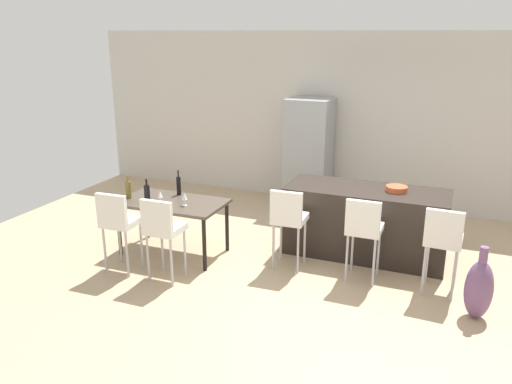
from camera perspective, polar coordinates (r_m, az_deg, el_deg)
The scene contains 17 objects.
ground_plane at distance 6.66m, azimuth 6.47°, elevation -8.25°, with size 10.00×10.00×0.00m, color tan.
back_wall at distance 8.82m, azimuth 11.75°, elevation 7.80°, with size 10.00×0.12×2.90m, color beige.
kitchen_island at distance 6.96m, azimuth 12.10°, elevation -3.29°, with size 2.10×0.82×0.92m, color black.
bar_chair_left at distance 6.33m, azimuth 3.65°, elevation -2.73°, with size 0.41×0.41×1.05m.
bar_chair_middle at distance 6.12m, azimuth 11.97°, elevation -3.81°, with size 0.40×0.40×1.05m.
bar_chair_right at distance 6.05m, azimuth 20.21°, elevation -4.80°, with size 0.42×0.42×1.05m.
dining_table at distance 6.86m, azimuth -9.33°, elevation -1.57°, with size 1.40×0.78×0.74m.
dining_chair_near at distance 6.43m, azimuth -15.18°, elevation -2.98°, with size 0.41×0.41×1.05m.
dining_chair_far at distance 6.09m, azimuth -10.45°, elevation -3.82°, with size 0.40×0.40×1.05m.
wine_bottle_left at distance 7.04m, azimuth -14.09°, elevation 0.27°, with size 0.08×0.08×0.31m.
wine_bottle_end at distance 7.05m, azimuth -8.64°, elevation 0.73°, with size 0.06×0.06×0.35m.
wine_bottle_inner at distance 6.85m, azimuth -12.09°, elevation -0.10°, with size 0.08×0.08×0.31m.
wine_glass_middle at distance 6.59m, azimuth -8.00°, elevation -0.50°, with size 0.07×0.07×0.17m.
wine_glass_right at distance 6.72m, azimuth -10.69°, elevation -0.28°, with size 0.07×0.07×0.17m.
refrigerator at distance 8.68m, azimuth 5.90°, elevation 4.35°, with size 0.72×0.68×1.84m, color #939699.
fruit_bowl at distance 6.79m, azimuth 15.45°, elevation 0.35°, with size 0.27×0.27×0.07m, color #C6512D.
floor_vase at distance 5.86m, azimuth 23.64°, elevation -9.90°, with size 0.29×0.29×0.81m.
Camera 1 is at (1.55, -5.80, 2.89)m, focal length 35.78 mm.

